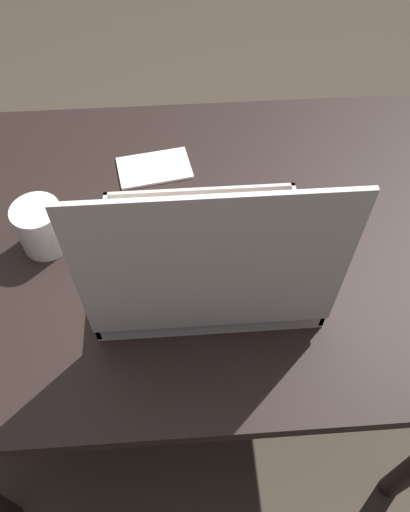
# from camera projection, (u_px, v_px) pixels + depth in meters

# --- Properties ---
(ground_plane) EXTENTS (8.00, 8.00, 0.00)m
(ground_plane) POSITION_uv_depth(u_px,v_px,m) (196.00, 381.00, 1.63)
(ground_plane) COLOR #42382D
(dining_table) EXTENTS (1.17, 0.82, 0.78)m
(dining_table) POSITION_uv_depth(u_px,v_px,m) (192.00, 262.00, 1.10)
(dining_table) COLOR black
(dining_table) RESTS_ON ground_plane
(donut_box) EXTENTS (0.39, 0.32, 0.35)m
(donut_box) POSITION_uv_depth(u_px,v_px,m) (203.00, 258.00, 0.89)
(donut_box) COLOR silver
(donut_box) RESTS_ON dining_table
(coffee_mug) EXTENTS (0.09, 0.09, 0.10)m
(coffee_mug) POSITION_uv_depth(u_px,v_px,m) (41.00, 227.00, 0.95)
(coffee_mug) COLOR white
(coffee_mug) RESTS_ON dining_table
(paper_napkin) EXTENTS (0.17, 0.12, 0.01)m
(paper_napkin) POSITION_uv_depth(u_px,v_px,m) (154.00, 168.00, 1.11)
(paper_napkin) COLOR white
(paper_napkin) RESTS_ON dining_table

